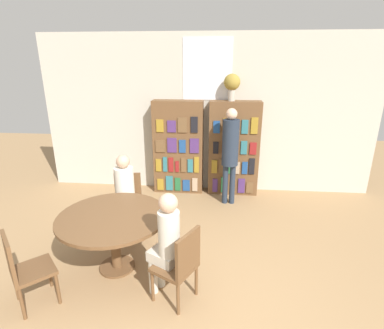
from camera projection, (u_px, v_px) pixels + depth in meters
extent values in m
cube|color=beige|center=(207.00, 115.00, 5.77)|extent=(6.40, 0.06, 3.00)
cube|color=white|center=(207.00, 69.00, 5.47)|extent=(0.90, 0.01, 1.10)
cube|color=brown|center=(178.00, 147.00, 5.83)|extent=(0.95, 0.32, 1.80)
cube|color=olive|center=(160.00, 184.00, 5.94)|extent=(0.12, 0.02, 0.23)
cube|color=#2D707A|center=(169.00, 183.00, 5.91)|extent=(0.13, 0.02, 0.30)
cube|color=#236638|center=(178.00, 184.00, 5.90)|extent=(0.11, 0.02, 0.26)
cube|color=navy|center=(186.00, 185.00, 5.89)|extent=(0.14, 0.02, 0.23)
cube|color=tan|center=(195.00, 185.00, 5.87)|extent=(0.10, 0.02, 0.27)
cube|color=olive|center=(159.00, 165.00, 5.81)|extent=(0.10, 0.02, 0.25)
cube|color=#2D707A|center=(165.00, 164.00, 5.79)|extent=(0.08, 0.02, 0.29)
cube|color=maroon|center=(171.00, 165.00, 5.78)|extent=(0.09, 0.02, 0.29)
cube|color=maroon|center=(177.00, 167.00, 5.78)|extent=(0.07, 0.02, 0.22)
cube|color=brown|center=(184.00, 165.00, 5.76)|extent=(0.10, 0.02, 0.29)
cube|color=#2D707A|center=(190.00, 166.00, 5.76)|extent=(0.10, 0.02, 0.26)
cube|color=olive|center=(197.00, 165.00, 5.74)|extent=(0.09, 0.02, 0.31)
cube|color=brown|center=(160.00, 146.00, 5.68)|extent=(0.18, 0.02, 0.24)
cube|color=#4C2D6B|center=(172.00, 145.00, 5.65)|extent=(0.18, 0.02, 0.28)
cube|color=navy|center=(182.00, 146.00, 5.64)|extent=(0.12, 0.02, 0.25)
cube|color=#4C2D6B|center=(194.00, 146.00, 5.62)|extent=(0.17, 0.02, 0.28)
cube|color=olive|center=(160.00, 126.00, 5.55)|extent=(0.13, 0.02, 0.23)
cube|color=#4C2D6B|center=(172.00, 126.00, 5.54)|extent=(0.16, 0.02, 0.22)
cube|color=brown|center=(182.00, 125.00, 5.51)|extent=(0.17, 0.02, 0.28)
cube|color=black|center=(194.00, 125.00, 5.49)|extent=(0.13, 0.02, 0.30)
cube|color=brown|center=(234.00, 149.00, 5.74)|extent=(0.95, 0.32, 1.80)
cube|color=#4C2D6B|center=(215.00, 185.00, 5.84)|extent=(0.10, 0.02, 0.27)
cube|color=#236638|center=(224.00, 185.00, 5.82)|extent=(0.11, 0.02, 0.31)
cube|color=brown|center=(233.00, 186.00, 5.81)|extent=(0.09, 0.02, 0.25)
cube|color=#4C2D6B|center=(241.00, 186.00, 5.79)|extent=(0.13, 0.02, 0.29)
cube|color=brown|center=(250.00, 188.00, 5.79)|extent=(0.13, 0.02, 0.23)
cube|color=olive|center=(214.00, 167.00, 5.72)|extent=(0.11, 0.02, 0.26)
cube|color=brown|center=(222.00, 166.00, 5.70)|extent=(0.11, 0.02, 0.28)
cube|color=#236638|center=(229.00, 166.00, 5.69)|extent=(0.08, 0.02, 0.29)
cube|color=tan|center=(237.00, 168.00, 5.68)|extent=(0.11, 0.02, 0.23)
cube|color=navy|center=(245.00, 168.00, 5.67)|extent=(0.10, 0.02, 0.24)
cube|color=black|center=(252.00, 166.00, 5.65)|extent=(0.11, 0.02, 0.31)
cube|color=black|center=(216.00, 148.00, 5.59)|extent=(0.10, 0.02, 0.23)
cube|color=maroon|center=(225.00, 147.00, 5.57)|extent=(0.10, 0.02, 0.26)
cube|color=brown|center=(234.00, 147.00, 5.56)|extent=(0.12, 0.02, 0.26)
cube|color=#2D707A|center=(244.00, 148.00, 5.54)|extent=(0.11, 0.02, 0.25)
cube|color=maroon|center=(253.00, 149.00, 5.53)|extent=(0.13, 0.02, 0.23)
cube|color=navy|center=(217.00, 127.00, 5.47)|extent=(0.12, 0.02, 0.23)
cube|color=olive|center=(226.00, 126.00, 5.44)|extent=(0.11, 0.02, 0.28)
cube|color=navy|center=(236.00, 128.00, 5.44)|extent=(0.11, 0.02, 0.22)
cube|color=#2D707A|center=(245.00, 127.00, 5.42)|extent=(0.12, 0.02, 0.25)
cube|color=olive|center=(254.00, 126.00, 5.40)|extent=(0.12, 0.02, 0.30)
cylinder|color=#B7AD9E|center=(232.00, 95.00, 5.42)|extent=(0.13, 0.13, 0.22)
sphere|color=olive|center=(232.00, 82.00, 5.35)|extent=(0.29, 0.29, 0.29)
cylinder|color=brown|center=(117.00, 266.00, 3.80)|extent=(0.44, 0.44, 0.03)
cylinder|color=brown|center=(115.00, 242.00, 3.68)|extent=(0.12, 0.12, 0.67)
cylinder|color=brown|center=(113.00, 217.00, 3.57)|extent=(1.31, 1.31, 0.04)
cube|color=brown|center=(33.00, 271.00, 3.14)|extent=(0.57, 0.57, 0.04)
cube|color=brown|center=(9.00, 257.00, 2.95)|extent=(0.30, 0.32, 0.45)
cylinder|color=brown|center=(49.00, 272.00, 3.43)|extent=(0.04, 0.04, 0.38)
cylinder|color=brown|center=(58.00, 289.00, 3.18)|extent=(0.04, 0.04, 0.38)
cylinder|color=brown|center=(16.00, 285.00, 3.23)|extent=(0.04, 0.04, 0.38)
cylinder|color=brown|center=(22.00, 304.00, 2.98)|extent=(0.04, 0.04, 0.38)
cube|color=brown|center=(127.00, 206.00, 4.54)|extent=(0.45, 0.45, 0.04)
cube|color=brown|center=(128.00, 187.00, 4.63)|extent=(0.40, 0.09, 0.45)
cylinder|color=brown|center=(138.00, 224.00, 4.45)|extent=(0.04, 0.04, 0.38)
cylinder|color=brown|center=(115.00, 224.00, 4.44)|extent=(0.04, 0.04, 0.38)
cylinder|color=brown|center=(141.00, 213.00, 4.77)|extent=(0.04, 0.04, 0.38)
cylinder|color=brown|center=(119.00, 214.00, 4.76)|extent=(0.04, 0.04, 0.38)
cube|color=brown|center=(174.00, 267.00, 3.19)|extent=(0.54, 0.54, 0.04)
cube|color=brown|center=(188.00, 253.00, 3.02)|extent=(0.22, 0.37, 0.45)
cylinder|color=brown|center=(153.00, 286.00, 3.22)|extent=(0.04, 0.04, 0.38)
cylinder|color=brown|center=(172.00, 269.00, 3.48)|extent=(0.04, 0.04, 0.38)
cylinder|color=brown|center=(178.00, 299.00, 3.04)|extent=(0.04, 0.04, 0.38)
cylinder|color=brown|center=(196.00, 280.00, 3.31)|extent=(0.04, 0.04, 0.38)
cube|color=silver|center=(125.00, 206.00, 4.38)|extent=(0.32, 0.35, 0.12)
cylinder|color=silver|center=(125.00, 184.00, 4.36)|extent=(0.28, 0.28, 0.50)
sphere|color=tan|center=(123.00, 162.00, 4.24)|extent=(0.19, 0.19, 0.19)
cylinder|color=silver|center=(130.00, 226.00, 4.36)|extent=(0.10, 0.10, 0.42)
cylinder|color=silver|center=(120.00, 226.00, 4.36)|extent=(0.10, 0.10, 0.42)
cube|color=beige|center=(164.00, 256.00, 3.24)|extent=(0.39, 0.35, 0.12)
cylinder|color=beige|center=(169.00, 233.00, 3.10)|extent=(0.23, 0.23, 0.50)
sphere|color=tan|center=(168.00, 203.00, 2.99)|extent=(0.20, 0.20, 0.20)
cylinder|color=beige|center=(153.00, 276.00, 3.34)|extent=(0.10, 0.10, 0.42)
cylinder|color=beige|center=(160.00, 270.00, 3.44)|extent=(0.10, 0.10, 0.42)
cylinder|color=#232D3D|center=(225.00, 184.00, 5.45)|extent=(0.10, 0.10, 0.75)
cylinder|color=#232D3D|center=(232.00, 184.00, 5.43)|extent=(0.10, 0.10, 0.75)
cylinder|color=#232D3D|center=(230.00, 143.00, 5.19)|extent=(0.29, 0.29, 0.81)
sphere|color=#DBB293|center=(232.00, 114.00, 5.03)|extent=(0.19, 0.19, 0.19)
cylinder|color=#232D3D|center=(235.00, 128.00, 5.37)|extent=(0.07, 0.30, 0.07)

